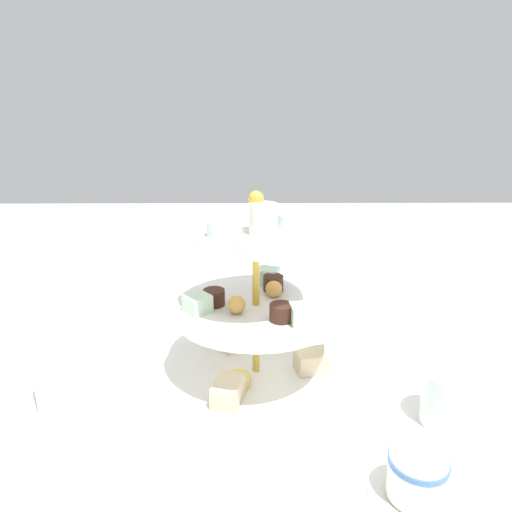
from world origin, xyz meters
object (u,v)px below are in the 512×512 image
Objects in this scene: water_glass_tall_right at (61,365)px; water_glass_short_left at (448,398)px; butter_knife_left at (187,299)px; tiered_serving_stand at (256,322)px; teacup_with_saucer at (416,479)px.

water_glass_short_left is at bearing 86.69° from water_glass_tall_right.
water_glass_short_left is at bearing 115.18° from butter_knife_left.
water_glass_tall_right is at bearing -93.31° from water_glass_short_left.
tiered_serving_stand is at bearing 106.61° from water_glass_tall_right.
butter_knife_left is at bearing -149.23° from teacup_with_saucer.
tiered_serving_stand is 1.65× the size of butter_knife_left.
teacup_with_saucer is (0.22, 0.16, -0.06)m from tiered_serving_stand.
tiered_serving_stand is 0.32m from butter_knife_left.
tiered_serving_stand is 4.10× the size of water_glass_short_left.
water_glass_tall_right is 1.92× the size of water_glass_short_left.
teacup_with_saucer is 0.53× the size of butter_knife_left.
water_glass_tall_right is at bearing -73.39° from tiered_serving_stand.
water_glass_short_left is (0.03, 0.48, -0.03)m from water_glass_tall_right.
tiered_serving_stand is at bearing 96.92° from butter_knife_left.
water_glass_tall_right reaches higher than teacup_with_saucer.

